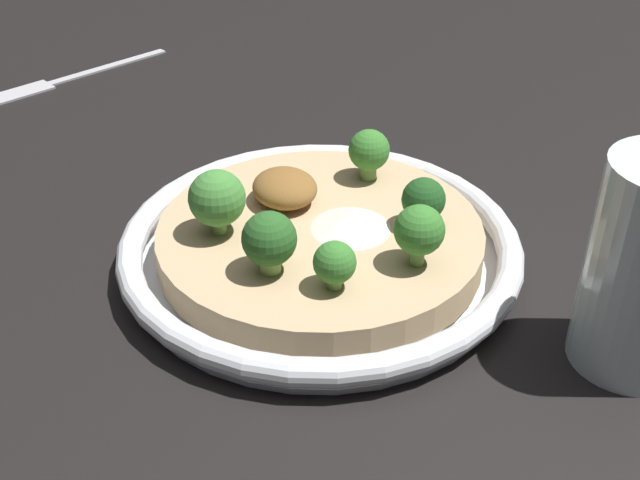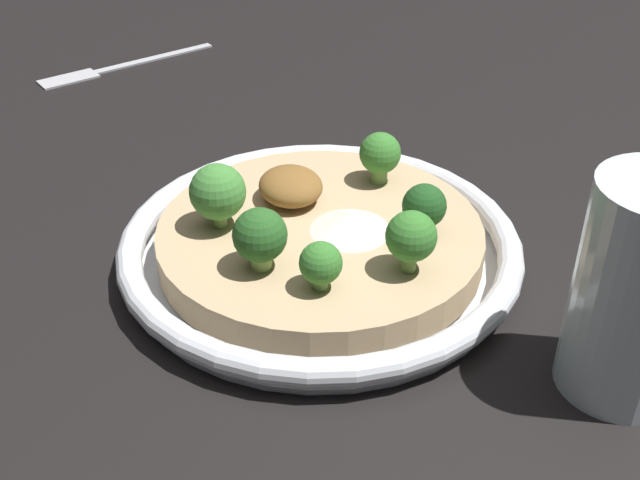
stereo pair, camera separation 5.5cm
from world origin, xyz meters
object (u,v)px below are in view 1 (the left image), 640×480
(risotto_bowl, at_px, (320,245))
(broccoli_left, at_px, (335,263))
(broccoli_back_left, at_px, (269,240))
(broccoli_front_left, at_px, (419,231))
(broccoli_front, at_px, (423,200))
(fork_utensil, at_px, (64,79))
(broccoli_back, at_px, (217,199))
(broccoli_front_right, at_px, (369,151))

(risotto_bowl, distance_m, broccoli_left, 0.08)
(risotto_bowl, relative_size, broccoli_back_left, 6.70)
(broccoli_front_left, bearing_deg, broccoli_left, 88.79)
(risotto_bowl, height_order, broccoli_front, broccoli_front)
(broccoli_back_left, distance_m, fork_utensil, 0.45)
(broccoli_left, height_order, broccoli_back, broccoli_back)
(risotto_bowl, bearing_deg, broccoli_left, 160.77)
(broccoli_front_right, relative_size, fork_utensil, 0.20)
(broccoli_front_right, xyz_separation_m, broccoli_back_left, (-0.08, 0.11, 0.00))
(broccoli_front_right, xyz_separation_m, broccoli_front, (-0.07, -0.00, -0.00))
(broccoli_left, relative_size, broccoli_front_right, 0.82)
(broccoli_front, bearing_deg, broccoli_front_right, 0.04)
(broccoli_left, bearing_deg, broccoli_front_right, -37.84)
(broccoli_back, bearing_deg, risotto_bowl, -110.09)
(broccoli_left, xyz_separation_m, broccoli_back_left, (0.03, 0.03, 0.01))
(fork_utensil, bearing_deg, risotto_bowl, 85.63)
(broccoli_front, relative_size, broccoli_back_left, 0.86)
(broccoli_left, bearing_deg, risotto_bowl, -19.23)
(risotto_bowl, relative_size, broccoli_front_left, 6.69)
(risotto_bowl, xyz_separation_m, broccoli_front_left, (-0.07, -0.04, 0.04))
(broccoli_back, distance_m, broccoli_back_left, 0.06)
(broccoli_front_right, height_order, fork_utensil, broccoli_front_right)
(broccoli_front, bearing_deg, broccoli_back, 67.03)
(risotto_bowl, distance_m, broccoli_back, 0.08)
(broccoli_front_left, relative_size, fork_utensil, 0.21)
(broccoli_left, relative_size, broccoli_back_left, 0.77)
(risotto_bowl, relative_size, broccoli_front_right, 7.17)
(broccoli_front_left, distance_m, fork_utensil, 0.50)
(broccoli_back, bearing_deg, broccoli_left, -155.24)
(broccoli_front_left, bearing_deg, broccoli_front, -36.29)
(fork_utensil, bearing_deg, broccoli_front, 92.26)
(broccoli_left, relative_size, fork_utensil, 0.16)
(broccoli_front_right, bearing_deg, broccoli_front, -179.96)
(risotto_bowl, bearing_deg, broccoli_front, -115.79)
(broccoli_front, distance_m, broccoli_back, 0.14)
(broccoli_left, distance_m, broccoli_front, 0.09)
(broccoli_back, bearing_deg, broccoli_front, -112.97)
(broccoli_left, distance_m, broccoli_back_left, 0.04)
(broccoli_left, height_order, broccoli_front_left, broccoli_front_left)
(broccoli_back_left, bearing_deg, fork_utensil, 5.26)
(broccoli_left, bearing_deg, broccoli_front_left, -91.21)
(broccoli_front_right, distance_m, broccoli_back, 0.13)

